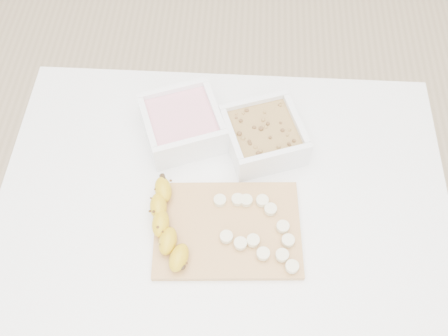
# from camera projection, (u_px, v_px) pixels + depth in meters

# --- Properties ---
(ground) EXTENTS (3.50, 3.50, 0.00)m
(ground) POSITION_uv_depth(u_px,v_px,m) (224.00, 294.00, 1.75)
(ground) COLOR #C6AD89
(ground) RESTS_ON ground
(table) EXTENTS (1.00, 0.70, 0.75)m
(table) POSITION_uv_depth(u_px,v_px,m) (223.00, 212.00, 1.19)
(table) COLOR white
(table) RESTS_ON ground
(bowl_yogurt) EXTENTS (0.22, 0.22, 0.08)m
(bowl_yogurt) POSITION_uv_depth(u_px,v_px,m) (182.00, 123.00, 1.16)
(bowl_yogurt) COLOR white
(bowl_yogurt) RESTS_ON table
(bowl_granola) EXTENTS (0.21, 0.21, 0.08)m
(bowl_granola) POSITION_uv_depth(u_px,v_px,m) (263.00, 135.00, 1.14)
(bowl_granola) COLOR white
(bowl_granola) RESTS_ON table
(cutting_board) EXTENTS (0.32, 0.24, 0.01)m
(cutting_board) POSITION_uv_depth(u_px,v_px,m) (227.00, 229.00, 1.06)
(cutting_board) COLOR tan
(cutting_board) RESTS_ON table
(banana) EXTENTS (0.08, 0.22, 0.04)m
(banana) POSITION_uv_depth(u_px,v_px,m) (168.00, 225.00, 1.03)
(banana) COLOR gold
(banana) RESTS_ON cutting_board
(banana_slices) EXTENTS (0.18, 0.17, 0.02)m
(banana_slices) POSITION_uv_depth(u_px,v_px,m) (258.00, 228.00, 1.04)
(banana_slices) COLOR beige
(banana_slices) RESTS_ON cutting_board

